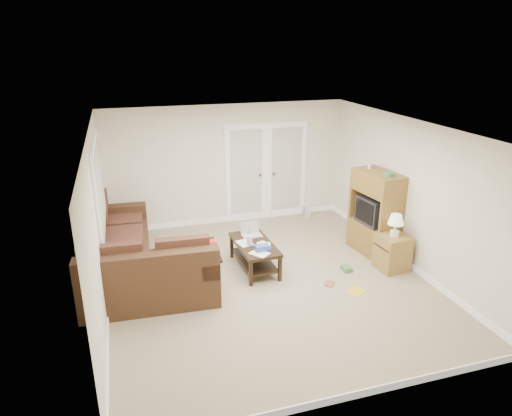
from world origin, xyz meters
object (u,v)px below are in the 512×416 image
object	(u,v)px
coffee_table	(254,254)
side_cabinet	(393,250)
tv_armoire	(375,213)
sectional_sofa	(131,259)

from	to	relation	value
coffee_table	side_cabinet	bearing A→B (deg)	-19.92
coffee_table	side_cabinet	size ratio (longest dim) A/B	1.19
side_cabinet	tv_armoire	bearing A→B (deg)	81.33
coffee_table	side_cabinet	world-z (taller)	side_cabinet
tv_armoire	side_cabinet	size ratio (longest dim) A/B	1.64
tv_armoire	side_cabinet	world-z (taller)	tv_armoire
coffee_table	tv_armoire	world-z (taller)	tv_armoire
coffee_table	sectional_sofa	bearing A→B (deg)	171.79
coffee_table	side_cabinet	xyz separation A→B (m)	(2.23, -0.70, 0.10)
sectional_sofa	coffee_table	distance (m)	2.04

